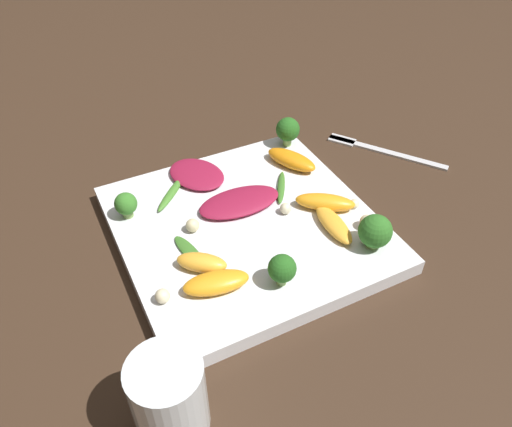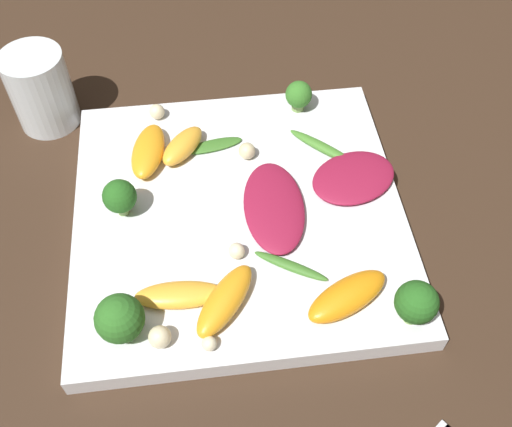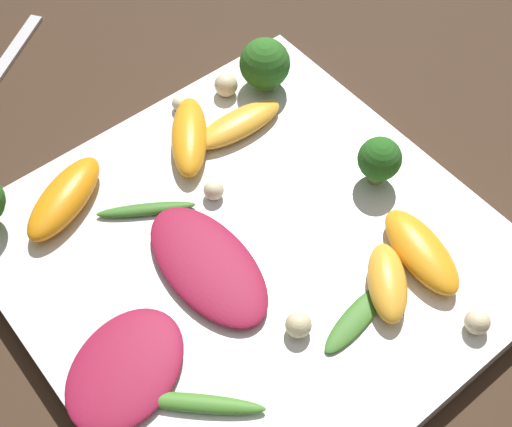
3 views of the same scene
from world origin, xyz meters
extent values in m
plane|color=#382619|center=(0.00, 0.00, 0.00)|extent=(2.40, 2.40, 0.00)
cube|color=white|center=(0.00, 0.00, 0.01)|extent=(0.31, 0.31, 0.02)
cylinder|color=white|center=(0.19, -0.17, 0.04)|extent=(0.07, 0.07, 0.09)
cube|color=silver|center=(-0.06, 0.27, 0.00)|extent=(0.16, 0.12, 0.01)
cube|color=silver|center=(-0.12, 0.23, 0.00)|extent=(0.05, 0.04, 0.01)
ellipsoid|color=maroon|center=(-0.11, -0.02, 0.03)|extent=(0.10, 0.09, 0.01)
ellipsoid|color=maroon|center=(-0.03, 0.01, 0.03)|extent=(0.06, 0.11, 0.01)
ellipsoid|color=#FCAD33|center=(0.06, 0.09, 0.03)|extent=(0.08, 0.03, 0.01)
ellipsoid|color=orange|center=(0.02, 0.10, 0.03)|extent=(0.07, 0.08, 0.02)
ellipsoid|color=#FCAD33|center=(0.05, -0.08, 0.03)|extent=(0.06, 0.06, 0.02)
ellipsoid|color=orange|center=(-0.08, 0.11, 0.03)|extent=(0.08, 0.06, 0.02)
ellipsoid|color=orange|center=(0.08, -0.08, 0.03)|extent=(0.05, 0.08, 0.02)
cylinder|color=#7A9E51|center=(0.11, 0.12, 0.03)|extent=(0.02, 0.02, 0.01)
sphere|color=#2D6B23|center=(0.11, 0.12, 0.04)|extent=(0.04, 0.04, 0.04)
cylinder|color=#84AD5B|center=(-0.13, 0.13, 0.03)|extent=(0.01, 0.01, 0.02)
sphere|color=#26601E|center=(-0.13, 0.13, 0.05)|extent=(0.04, 0.04, 0.04)
cylinder|color=#7A9E51|center=(-0.08, -0.13, 0.03)|extent=(0.01, 0.01, 0.01)
sphere|color=#387A28|center=(-0.08, -0.13, 0.04)|extent=(0.03, 0.03, 0.03)
cylinder|color=#84AD5B|center=(0.11, -0.01, 0.03)|extent=(0.01, 0.01, 0.01)
sphere|color=#26601E|center=(0.11, -0.01, 0.04)|extent=(0.03, 0.03, 0.03)
ellipsoid|color=#47842D|center=(-0.09, -0.06, 0.02)|extent=(0.07, 0.07, 0.01)
ellipsoid|color=#3D7528|center=(-0.04, 0.07, 0.02)|extent=(0.06, 0.05, 0.01)
ellipsoid|color=#3D7528|center=(0.02, -0.08, 0.02)|extent=(0.06, 0.03, 0.00)
sphere|color=beige|center=(0.04, 0.14, 0.03)|extent=(0.01, 0.01, 0.01)
sphere|color=beige|center=(-0.02, -0.07, 0.03)|extent=(0.02, 0.02, 0.02)
sphere|color=beige|center=(0.01, 0.05, 0.03)|extent=(0.01, 0.01, 0.01)
sphere|color=beige|center=(0.07, -0.13, 0.03)|extent=(0.02, 0.02, 0.02)
sphere|color=beige|center=(0.08, 0.13, 0.03)|extent=(0.02, 0.02, 0.02)
camera|label=1|loc=(0.42, -0.20, 0.44)|focal=35.00mm
camera|label=2|loc=(0.03, 0.35, 0.47)|focal=42.00mm
camera|label=3|loc=(-0.16, -0.20, 0.43)|focal=50.00mm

